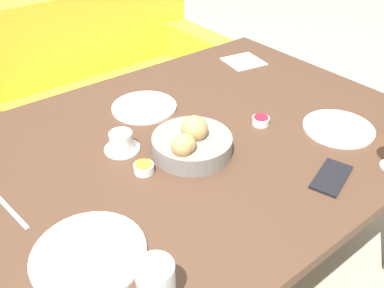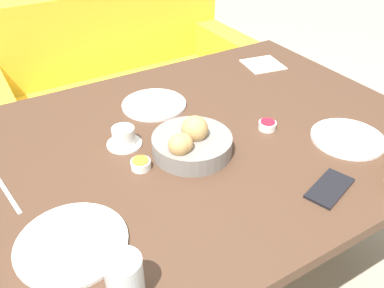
% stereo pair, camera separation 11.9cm
% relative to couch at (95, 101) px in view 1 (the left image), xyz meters
% --- Properties ---
extents(ground_plane, '(10.00, 10.00, 0.00)m').
position_rel_couch_xyz_m(ground_plane, '(-0.20, -1.08, -0.30)').
color(ground_plane, '#A89E89').
extents(dining_table, '(1.57, 1.07, 0.70)m').
position_rel_couch_xyz_m(dining_table, '(-0.20, -1.08, 0.33)').
color(dining_table, '#4C3323').
rests_on(dining_table, ground_plane).
extents(couch, '(1.42, 0.70, 0.85)m').
position_rel_couch_xyz_m(couch, '(0.00, 0.00, 0.00)').
color(couch, gold).
rests_on(couch, ground_plane).
extents(bread_basket, '(0.24, 0.24, 0.12)m').
position_rel_couch_xyz_m(bread_basket, '(-0.21, -1.15, 0.44)').
color(bread_basket, gray).
rests_on(bread_basket, dining_table).
extents(plate_near_left, '(0.25, 0.25, 0.01)m').
position_rel_couch_xyz_m(plate_near_left, '(-0.62, -1.30, 0.40)').
color(plate_near_left, white).
rests_on(plate_near_left, dining_table).
extents(plate_near_right, '(0.22, 0.22, 0.01)m').
position_rel_couch_xyz_m(plate_near_right, '(0.24, -1.34, 0.40)').
color(plate_near_right, white).
rests_on(plate_near_right, dining_table).
extents(plate_far_center, '(0.23, 0.23, 0.01)m').
position_rel_couch_xyz_m(plate_far_center, '(-0.18, -0.83, 0.40)').
color(plate_far_center, white).
rests_on(plate_far_center, dining_table).
extents(water_tumbler, '(0.07, 0.07, 0.11)m').
position_rel_couch_xyz_m(water_tumbler, '(-0.57, -1.49, 0.45)').
color(water_tumbler, silver).
rests_on(water_tumbler, dining_table).
extents(coffee_cup, '(0.11, 0.11, 0.06)m').
position_rel_couch_xyz_m(coffee_cup, '(-0.36, -1.00, 0.42)').
color(coffee_cup, white).
rests_on(coffee_cup, dining_table).
extents(jam_bowl_berry, '(0.06, 0.06, 0.03)m').
position_rel_couch_xyz_m(jam_bowl_berry, '(0.07, -1.16, 0.41)').
color(jam_bowl_berry, white).
rests_on(jam_bowl_berry, dining_table).
extents(jam_bowl_honey, '(0.06, 0.06, 0.03)m').
position_rel_couch_xyz_m(jam_bowl_honey, '(-0.37, -1.13, 0.41)').
color(jam_bowl_honey, white).
rests_on(jam_bowl_honey, dining_table).
extents(fork_silver, '(0.04, 0.20, 0.00)m').
position_rel_couch_xyz_m(fork_silver, '(-0.71, -1.05, 0.40)').
color(fork_silver, '#B7B7BC').
rests_on(fork_silver, dining_table).
extents(napkin, '(0.18, 0.18, 0.00)m').
position_rel_couch_xyz_m(napkin, '(0.37, -0.76, 0.40)').
color(napkin, silver).
rests_on(napkin, dining_table).
extents(cell_phone, '(0.17, 0.12, 0.01)m').
position_rel_couch_xyz_m(cell_phone, '(0.02, -1.47, 0.40)').
color(cell_phone, black).
rests_on(cell_phone, dining_table).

